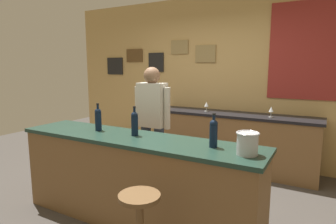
# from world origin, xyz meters

# --- Properties ---
(ground_plane) EXTENTS (10.00, 10.00, 0.00)m
(ground_plane) POSITION_xyz_m (0.00, 0.00, 0.00)
(ground_plane) COLOR #423D38
(back_wall) EXTENTS (6.00, 0.09, 2.80)m
(back_wall) POSITION_xyz_m (0.02, 2.03, 1.42)
(back_wall) COLOR tan
(back_wall) RESTS_ON ground_plane
(bar_counter) EXTENTS (2.66, 0.60, 0.92)m
(bar_counter) POSITION_xyz_m (0.00, -0.40, 0.46)
(bar_counter) COLOR brown
(bar_counter) RESTS_ON ground_plane
(side_counter) EXTENTS (2.61, 0.56, 0.90)m
(side_counter) POSITION_xyz_m (0.40, 1.65, 0.45)
(side_counter) COLOR brown
(side_counter) RESTS_ON ground_plane
(bartender) EXTENTS (0.52, 0.21, 1.62)m
(bartender) POSITION_xyz_m (-0.26, 0.37, 0.94)
(bartender) COLOR #384766
(bartender) RESTS_ON ground_plane
(bar_stool) EXTENTS (0.32, 0.32, 0.68)m
(bar_stool) POSITION_xyz_m (0.51, -1.04, 0.46)
(bar_stool) COLOR brown
(bar_stool) RESTS_ON ground_plane
(wine_bottle_a) EXTENTS (0.07, 0.07, 0.31)m
(wine_bottle_a) POSITION_xyz_m (-0.52, -0.35, 1.06)
(wine_bottle_a) COLOR black
(wine_bottle_a) RESTS_ON bar_counter
(wine_bottle_b) EXTENTS (0.07, 0.07, 0.31)m
(wine_bottle_b) POSITION_xyz_m (-0.03, -0.35, 1.06)
(wine_bottle_b) COLOR black
(wine_bottle_b) RESTS_ON bar_counter
(wine_bottle_c) EXTENTS (0.07, 0.07, 0.31)m
(wine_bottle_c) POSITION_xyz_m (0.83, -0.36, 1.06)
(wine_bottle_c) COLOR black
(wine_bottle_c) RESTS_ON bar_counter
(ice_bucket) EXTENTS (0.19, 0.19, 0.19)m
(ice_bucket) POSITION_xyz_m (1.15, -0.43, 1.02)
(ice_bucket) COLOR #B7BABF
(ice_bucket) RESTS_ON bar_counter
(wine_glass_a) EXTENTS (0.07, 0.07, 0.16)m
(wine_glass_a) POSITION_xyz_m (-0.02, 1.63, 1.01)
(wine_glass_a) COLOR silver
(wine_glass_a) RESTS_ON side_counter
(wine_glass_b) EXTENTS (0.07, 0.07, 0.16)m
(wine_glass_b) POSITION_xyz_m (0.99, 1.57, 1.01)
(wine_glass_b) COLOR silver
(wine_glass_b) RESTS_ON side_counter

